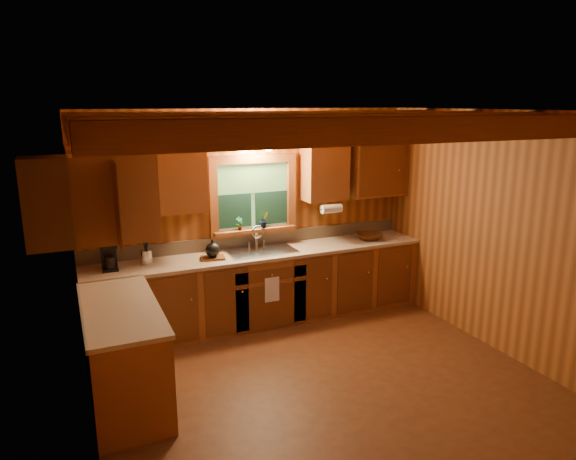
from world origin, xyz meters
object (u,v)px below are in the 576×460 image
at_px(cutting_board, 213,258).
at_px(wicker_basket, 369,236).
at_px(coffee_maker, 109,257).
at_px(sink, 261,255).

distance_m(cutting_board, wicker_basket, 2.14).
distance_m(coffee_maker, wicker_basket, 3.27).
height_order(sink, wicker_basket, sink).
bearing_deg(sink, wicker_basket, -1.76).
bearing_deg(sink, coffee_maker, 179.33).
height_order(coffee_maker, wicker_basket, coffee_maker).
height_order(sink, cutting_board, sink).
bearing_deg(coffee_maker, wicker_basket, 1.40).
relative_size(sink, coffee_maker, 2.82).
bearing_deg(wicker_basket, sink, 178.24).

